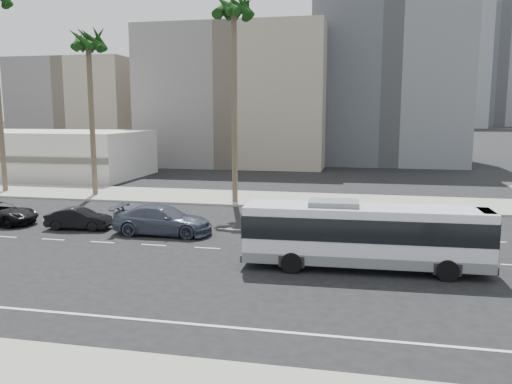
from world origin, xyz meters
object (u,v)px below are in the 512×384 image
(car_a, at_px, (163,220))
(car_b, at_px, (79,219))
(city_bus, at_px, (364,234))
(palm_near, at_px, (234,12))
(palm_mid, at_px, (88,45))

(car_a, distance_m, car_b, 5.51)
(city_bus, xyz_separation_m, car_a, (-11.48, 4.51, -0.79))
(car_a, distance_m, palm_near, 17.38)
(city_bus, height_order, palm_near, palm_near)
(city_bus, bearing_deg, palm_near, 120.90)
(car_a, bearing_deg, car_b, 87.61)
(car_b, distance_m, palm_mid, 17.48)
(city_bus, distance_m, palm_mid, 29.80)
(car_a, height_order, palm_near, palm_near)
(car_b, distance_m, palm_near, 18.74)
(palm_near, xyz_separation_m, palm_mid, (-12.54, 1.10, -1.90))
(palm_near, bearing_deg, city_bus, -57.24)
(palm_mid, bearing_deg, city_bus, -36.25)
(palm_mid, bearing_deg, car_b, -65.20)
(car_b, xyz_separation_m, palm_mid, (-5.41, 11.71, 11.80))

